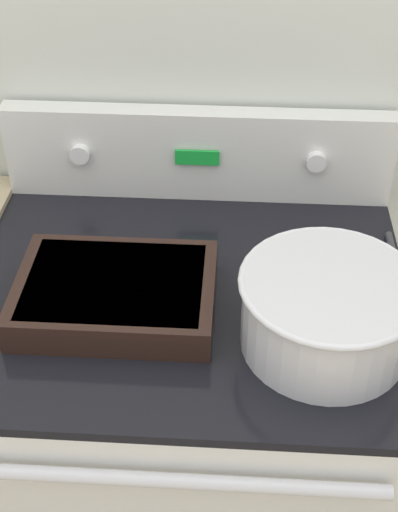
# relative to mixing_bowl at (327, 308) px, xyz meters

# --- Properties ---
(kitchen_wall) EXTENTS (8.00, 0.05, 2.50)m
(kitchen_wall) POSITION_rel_mixing_bowl_xyz_m (-0.23, 0.50, 0.22)
(kitchen_wall) COLOR silver
(kitchen_wall) RESTS_ON ground_plane
(stove_range) EXTENTS (0.80, 0.70, 0.95)m
(stove_range) POSITION_rel_mixing_bowl_xyz_m (-0.23, 0.13, -0.55)
(stove_range) COLOR silver
(stove_range) RESTS_ON ground_plane
(control_panel) EXTENTS (0.80, 0.07, 0.20)m
(control_panel) POSITION_rel_mixing_bowl_xyz_m (-0.23, 0.44, 0.02)
(control_panel) COLOR silver
(control_panel) RESTS_ON stove_range
(mixing_bowl) EXTENTS (0.29, 0.29, 0.14)m
(mixing_bowl) POSITION_rel_mixing_bowl_xyz_m (0.00, 0.00, 0.00)
(mixing_bowl) COLOR silver
(mixing_bowl) RESTS_ON stove_range
(casserole_dish) EXTENTS (0.34, 0.25, 0.06)m
(casserole_dish) POSITION_rel_mixing_bowl_xyz_m (-0.35, 0.07, -0.04)
(casserole_dish) COLOR black
(casserole_dish) RESTS_ON stove_range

